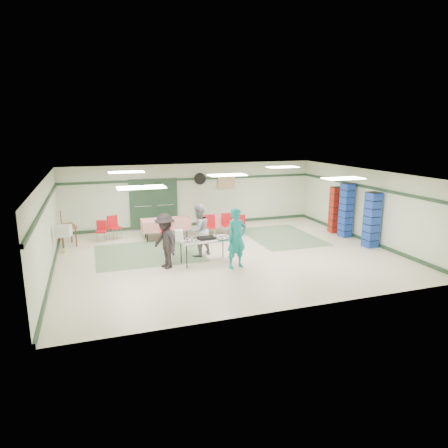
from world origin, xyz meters
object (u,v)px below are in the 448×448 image
object	(u,v)px
office_printer	(63,231)
dining_table_b	(166,224)
dining_table_a	(220,220)
chair_a	(228,223)
volunteer_teal	(237,238)
volunteer_dark	(165,241)
printer_table	(66,228)
chair_loose_a	(114,225)
crate_stack_red	(336,210)
crate_stack_blue_a	(346,210)
broom	(62,231)
volunteer_grey	(199,230)
chair_b	(210,224)
chair_c	(241,223)
crate_stack_blue_b	(372,220)
serving_table	(206,241)
chair_d	(165,229)
chair_loose_b	(101,229)

from	to	relation	value
office_printer	dining_table_b	bearing A→B (deg)	33.59
dining_table_a	chair_a	bearing A→B (deg)	-81.62
volunteer_teal	volunteer_dark	bearing A→B (deg)	147.78
printer_table	office_printer	xyz separation A→B (m)	(-0.00, -1.58, 0.29)
chair_loose_a	volunteer_teal	bearing A→B (deg)	-77.02
volunteer_teal	dining_table_b	distance (m)	4.29
dining_table_a	crate_stack_red	world-z (taller)	crate_stack_red
dining_table_a	crate_stack_blue_a	xyz separation A→B (m)	(4.51, -2.01, 0.49)
printer_table	crate_stack_red	bearing A→B (deg)	-22.47
dining_table_b	broom	bearing A→B (deg)	-168.39
volunteer_grey	chair_b	bearing A→B (deg)	-141.44
crate_stack_blue_a	volunteer_grey	bearing A→B (deg)	-175.10
volunteer_teal	broom	bearing A→B (deg)	132.22
chair_b	crate_stack_blue_a	size ratio (longest dim) A/B	0.43
volunteer_teal	dining_table_a	world-z (taller)	volunteer_teal
volunteer_dark	crate_stack_red	bearing A→B (deg)	86.42
chair_c	broom	xyz separation A→B (m)	(-6.54, -0.10, 0.24)
chair_loose_a	office_printer	distance (m)	2.57
volunteer_grey	crate_stack_blue_b	distance (m)	6.16
volunteer_dark	crate_stack_blue_b	distance (m)	7.35
dining_table_b	crate_stack_blue_a	distance (m)	7.03
serving_table	volunteer_dark	world-z (taller)	volunteer_dark
volunteer_grey	dining_table_a	size ratio (longest dim) A/B	0.99
volunteer_dark	dining_table_a	size ratio (longest dim) A/B	0.95
chair_c	crate_stack_blue_a	bearing A→B (deg)	-3.14
volunteer_grey	crate_stack_blue_a	world-z (taller)	crate_stack_blue_a
chair_loose_a	crate_stack_blue_a	size ratio (longest dim) A/B	0.43
volunteer_teal	crate_stack_red	size ratio (longest dim) A/B	0.98
crate_stack_blue_b	dining_table_a	bearing A→B (deg)	142.04
serving_table	chair_d	distance (m)	2.85
printer_table	office_printer	bearing A→B (deg)	-104.42
chair_a	crate_stack_red	bearing A→B (deg)	-12.48
serving_table	printer_table	world-z (taller)	serving_table
crate_stack_blue_b	chair_loose_b	bearing A→B (deg)	157.32
chair_loose_b	crate_stack_red	distance (m)	9.24
chair_a	crate_stack_blue_a	world-z (taller)	crate_stack_blue_a
chair_b	chair_loose_a	distance (m)	3.67
crate_stack_red	volunteer_teal	bearing A→B (deg)	-152.72
chair_b	chair_d	size ratio (longest dim) A/B	1.11
serving_table	dining_table_b	world-z (taller)	dining_table_b
chair_b	crate_stack_blue_a	world-z (taller)	crate_stack_blue_a
volunteer_grey	crate_stack_blue_a	xyz separation A→B (m)	(6.08, 0.52, 0.19)
chair_a	chair_c	bearing A→B (deg)	-4.33
chair_d	crate_stack_red	distance (m)	6.89
chair_a	crate_stack_red	size ratio (longest dim) A/B	0.50
volunteer_dark	printer_table	xyz separation A→B (m)	(-2.95, 3.53, -0.20)
chair_c	printer_table	world-z (taller)	chair_c
crate_stack_blue_a	broom	xyz separation A→B (m)	(-10.38, 1.34, -0.31)
dining_table_a	chair_loose_a	bearing A→B (deg)	168.18
volunteer_grey	chair_d	distance (m)	2.13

